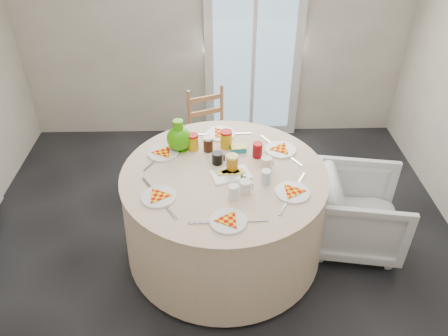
{
  "coord_description": "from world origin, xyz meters",
  "views": [
    {
      "loc": [
        -0.01,
        -2.34,
        2.62
      ],
      "look_at": [
        0.05,
        0.15,
        0.8
      ],
      "focal_mm": 35.0,
      "sensor_mm": 36.0,
      "label": 1
    }
  ],
  "objects_px": {
    "wooden_chair": "(212,131)",
    "armchair": "(360,205)",
    "green_pitcher": "(179,137)",
    "table": "(224,213)"
  },
  "relations": [
    {
      "from": "wooden_chair",
      "to": "armchair",
      "type": "bearing_deg",
      "value": -61.76
    },
    {
      "from": "green_pitcher",
      "to": "armchair",
      "type": "bearing_deg",
      "value": -28.97
    },
    {
      "from": "table",
      "to": "green_pitcher",
      "type": "distance_m",
      "value": 0.67
    },
    {
      "from": "wooden_chair",
      "to": "green_pitcher",
      "type": "height_order",
      "value": "green_pitcher"
    },
    {
      "from": "armchair",
      "to": "table",
      "type": "bearing_deg",
      "value": 102.29
    },
    {
      "from": "armchair",
      "to": "wooden_chair",
      "type": "bearing_deg",
      "value": 58.28
    },
    {
      "from": "table",
      "to": "green_pitcher",
      "type": "bearing_deg",
      "value": 136.87
    },
    {
      "from": "wooden_chair",
      "to": "armchair",
      "type": "relative_size",
      "value": 1.24
    },
    {
      "from": "wooden_chair",
      "to": "green_pitcher",
      "type": "distance_m",
      "value": 0.88
    },
    {
      "from": "wooden_chair",
      "to": "armchair",
      "type": "distance_m",
      "value": 1.53
    }
  ]
}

